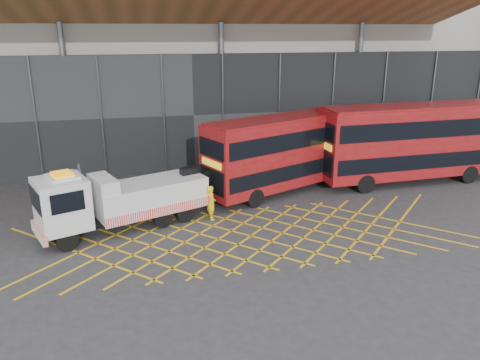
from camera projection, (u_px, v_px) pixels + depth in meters
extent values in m
plane|color=#2D2D30|center=(185.00, 242.00, 21.99)|extent=(120.00, 120.00, 0.00)
cube|color=#ECAE16|center=(78.00, 252.00, 20.98)|extent=(7.16, 7.16, 0.01)
cube|color=#ECAE16|center=(78.00, 252.00, 20.98)|extent=(7.16, 7.16, 0.01)
cube|color=#ECAE16|center=(115.00, 249.00, 21.31)|extent=(7.16, 7.16, 0.01)
cube|color=#ECAE16|center=(115.00, 249.00, 21.31)|extent=(7.16, 7.16, 0.01)
cube|color=#ECAE16|center=(150.00, 246.00, 21.65)|extent=(7.16, 7.16, 0.01)
cube|color=#ECAE16|center=(150.00, 246.00, 21.65)|extent=(7.16, 7.16, 0.01)
cube|color=#ECAE16|center=(185.00, 242.00, 21.99)|extent=(7.16, 7.16, 0.01)
cube|color=#ECAE16|center=(185.00, 242.00, 21.99)|extent=(7.16, 7.16, 0.01)
cube|color=#ECAE16|center=(218.00, 239.00, 22.32)|extent=(7.16, 7.16, 0.01)
cube|color=#ECAE16|center=(218.00, 239.00, 22.32)|extent=(7.16, 7.16, 0.01)
cube|color=#ECAE16|center=(251.00, 236.00, 22.66)|extent=(7.16, 7.16, 0.01)
cube|color=#ECAE16|center=(251.00, 236.00, 22.66)|extent=(7.16, 7.16, 0.01)
cube|color=#ECAE16|center=(282.00, 233.00, 22.99)|extent=(7.16, 7.16, 0.01)
cube|color=#ECAE16|center=(282.00, 233.00, 22.99)|extent=(7.16, 7.16, 0.01)
cube|color=#ECAE16|center=(313.00, 230.00, 23.33)|extent=(7.16, 7.16, 0.01)
cube|color=#ECAE16|center=(313.00, 230.00, 23.33)|extent=(7.16, 7.16, 0.01)
cube|color=#ECAE16|center=(343.00, 227.00, 23.66)|extent=(7.16, 7.16, 0.01)
cube|color=#ECAE16|center=(343.00, 227.00, 23.66)|extent=(7.16, 7.16, 0.01)
cube|color=#ECAE16|center=(372.00, 224.00, 24.00)|extent=(7.16, 7.16, 0.01)
cube|color=#ECAE16|center=(372.00, 224.00, 24.00)|extent=(7.16, 7.16, 0.01)
cube|color=#ECAE16|center=(400.00, 222.00, 24.34)|extent=(7.16, 7.16, 0.01)
cube|color=#ECAE16|center=(400.00, 222.00, 24.34)|extent=(7.16, 7.16, 0.01)
cube|color=gray|center=(179.00, 36.00, 37.26)|extent=(55.00, 14.00, 18.00)
cube|color=black|center=(193.00, 114.00, 32.03)|extent=(55.00, 0.80, 8.00)
cylinder|color=#595B60|center=(68.00, 104.00, 29.86)|extent=(0.36, 0.36, 10.00)
cylinder|color=#595B60|center=(222.00, 99.00, 31.96)|extent=(0.36, 0.36, 10.00)
cylinder|color=#595B60|center=(357.00, 95.00, 34.06)|extent=(0.36, 0.36, 10.00)
cube|color=black|center=(128.00, 216.00, 23.46)|extent=(8.32, 4.01, 0.32)
cube|color=silver|center=(62.00, 204.00, 21.41)|extent=(2.85, 2.90, 2.35)
cube|color=black|center=(35.00, 200.00, 20.69)|extent=(0.77, 1.87, 1.00)
cube|color=red|center=(39.00, 233.00, 21.16)|extent=(1.08, 2.27, 0.50)
cube|color=orange|center=(62.00, 174.00, 21.08)|extent=(1.16, 1.31, 0.11)
cube|color=silver|center=(150.00, 195.00, 23.88)|extent=(6.05, 4.17, 1.45)
cube|color=red|center=(161.00, 212.00, 23.14)|extent=(5.23, 2.12, 0.50)
cube|color=silver|center=(103.00, 184.00, 22.30)|extent=(1.64, 2.35, 0.63)
cube|color=black|center=(190.00, 171.00, 24.88)|extent=(1.18, 0.82, 0.45)
cube|color=black|center=(205.00, 176.00, 25.50)|extent=(1.96, 1.02, 0.98)
cylinder|color=black|center=(67.00, 241.00, 21.01)|extent=(1.04, 0.66, 1.00)
cylinder|color=black|center=(56.00, 227.00, 22.50)|extent=(1.04, 0.66, 1.00)
cylinder|color=black|center=(185.00, 213.00, 24.22)|extent=(1.04, 0.66, 1.00)
cylinder|color=black|center=(169.00, 202.00, 25.71)|extent=(1.04, 0.66, 1.00)
cylinder|color=#595B60|center=(81.00, 184.00, 22.60)|extent=(0.13, 0.13, 1.99)
cube|color=maroon|center=(290.00, 150.00, 28.52)|extent=(11.47, 6.99, 4.01)
cube|color=black|center=(289.00, 165.00, 28.81)|extent=(11.08, 6.87, 0.88)
cube|color=black|center=(290.00, 135.00, 28.24)|extent=(11.08, 6.87, 0.98)
cube|color=black|center=(212.00, 181.00, 25.57)|extent=(0.99, 2.15, 1.34)
cube|color=black|center=(211.00, 149.00, 25.01)|extent=(0.99, 2.15, 0.98)
cube|color=yellow|center=(211.00, 164.00, 25.26)|extent=(0.80, 1.71, 0.36)
cube|color=maroon|center=(291.00, 117.00, 27.90)|extent=(11.18, 6.71, 0.12)
cylinder|color=black|center=(255.00, 198.00, 26.20)|extent=(1.11, 0.72, 1.08)
cylinder|color=black|center=(231.00, 187.00, 27.99)|extent=(1.11, 0.72, 1.08)
cylinder|color=black|center=(339.00, 176.00, 30.12)|extent=(1.11, 0.72, 1.08)
cylinder|color=black|center=(313.00, 168.00, 31.91)|extent=(1.11, 0.72, 1.08)
cube|color=maroon|center=(413.00, 141.00, 29.94)|extent=(12.43, 3.40, 4.35)
cube|color=black|center=(411.00, 156.00, 30.26)|extent=(11.94, 3.43, 0.95)
cube|color=black|center=(415.00, 125.00, 29.64)|extent=(11.94, 3.43, 1.06)
cube|color=black|center=(323.00, 162.00, 28.69)|extent=(0.17, 2.51, 1.46)
cube|color=black|center=(325.00, 130.00, 28.09)|extent=(0.17, 2.51, 1.06)
cube|color=yellow|center=(324.00, 145.00, 28.36)|extent=(0.15, 2.00, 0.39)
cube|color=maroon|center=(417.00, 106.00, 29.26)|extent=(12.18, 3.16, 0.13)
cylinder|color=black|center=(365.00, 184.00, 28.46)|extent=(1.18, 0.39, 1.16)
cylinder|color=black|center=(346.00, 172.00, 30.80)|extent=(1.18, 0.39, 1.16)
cylinder|color=black|center=(469.00, 174.00, 30.34)|extent=(1.18, 0.39, 1.16)
cylinder|color=black|center=(443.00, 164.00, 32.68)|extent=(1.18, 0.39, 1.16)
imported|color=yellow|center=(211.00, 203.00, 24.43)|extent=(0.47, 0.69, 1.84)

